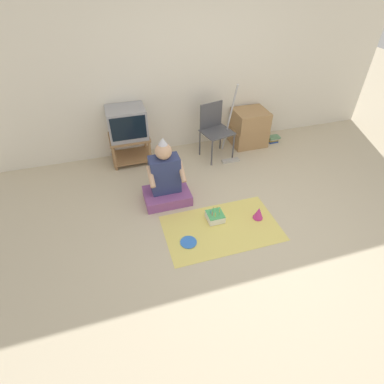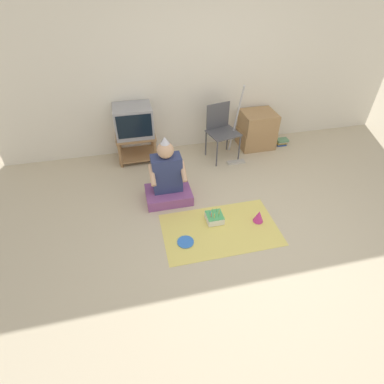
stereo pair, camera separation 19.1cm
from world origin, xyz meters
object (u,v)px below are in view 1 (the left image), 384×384
tv (127,123)px  party_hat_blue (259,213)px  paper_plate (188,242)px  folding_chair (214,127)px  person_seated (166,181)px  dust_mop (230,138)px  birthday_cake (215,217)px  cardboard_box_stack (249,128)px  book_pile (273,139)px

tv → party_hat_blue: 2.29m
party_hat_blue → paper_plate: 0.96m
folding_chair → paper_plate: bearing=-118.2°
person_seated → party_hat_blue: (1.00, -0.69, -0.22)m
dust_mop → party_hat_blue: bearing=-97.0°
folding_chair → birthday_cake: size_ratio=4.18×
party_hat_blue → cardboard_box_stack: bearing=69.0°
paper_plate → dust_mop: bearing=54.1°
folding_chair → book_pile: folding_chair is taller
folding_chair → birthday_cake: 1.60m
book_pile → paper_plate: bearing=-138.7°
party_hat_blue → birthday_cake: bearing=166.4°
folding_chair → dust_mop: dust_mop is taller
dust_mop → birthday_cake: size_ratio=6.08×
tv → dust_mop: (1.49, -0.38, -0.29)m
cardboard_box_stack → person_seated: person_seated is taller
cardboard_box_stack → dust_mop: dust_mop is taller
cardboard_box_stack → party_hat_blue: cardboard_box_stack is taller
dust_mop → book_pile: bearing=16.1°
dust_mop → person_seated: (-1.17, -0.71, -0.05)m
tv → party_hat_blue: bearing=-53.6°
folding_chair → paper_plate: size_ratio=4.42×
paper_plate → birthday_cake: bearing=32.5°
cardboard_box_stack → book_pile: bearing=-8.8°
dust_mop → tv: bearing=165.6°
folding_chair → cardboard_box_stack: 0.73m
book_pile → birthday_cake: 2.26m
party_hat_blue → book_pile: bearing=56.1°
cardboard_box_stack → paper_plate: size_ratio=3.12×
cardboard_box_stack → party_hat_blue: (-0.67, -1.75, -0.21)m
tv → person_seated: bearing=-74.0°
cardboard_box_stack → tv: bearing=178.9°
party_hat_blue → paper_plate: party_hat_blue is taller
tv → dust_mop: dust_mop is taller
paper_plate → cardboard_box_stack: bearing=49.5°
folding_chair → birthday_cake: folding_chair is taller
cardboard_box_stack → birthday_cake: 2.03m
folding_chair → cardboard_box_stack: bearing=13.4°
book_pile → birthday_cake: birthday_cake is taller
paper_plate → party_hat_blue: bearing=8.5°
tv → person_seated: (0.31, -1.09, -0.34)m
cardboard_box_stack → person_seated: size_ratio=0.65×
person_seated → paper_plate: size_ratio=4.79×
tv → birthday_cake: (0.79, -1.66, -0.59)m
book_pile → dust_mop: bearing=-163.9°
book_pile → paper_plate: (-2.07, -1.82, -0.04)m
cardboard_box_stack → paper_plate: cardboard_box_stack is taller
tv → birthday_cake: size_ratio=2.76×
cardboard_box_stack → dust_mop: size_ratio=0.49×
book_pile → birthday_cake: size_ratio=0.98×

